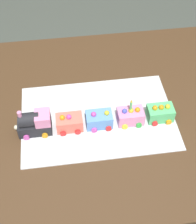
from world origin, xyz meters
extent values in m
plane|color=#474C44|center=(0.00, 0.00, 0.00)|extent=(8.00, 8.00, 0.00)
cube|color=#4C331E|center=(0.00, 0.00, 0.72)|extent=(1.40, 1.00, 0.03)
cube|color=#4C331E|center=(0.64, 0.44, 0.35)|extent=(0.07, 0.07, 0.71)
cube|color=silver|center=(0.00, -0.04, 0.74)|extent=(0.60, 0.40, 0.00)
cube|color=#232328|center=(-0.24, -0.07, 0.77)|extent=(0.12, 0.06, 0.05)
cylinder|color=#232328|center=(-0.26, -0.07, 0.81)|extent=(0.07, 0.05, 0.05)
cube|color=pink|center=(-0.21, -0.07, 0.82)|extent=(0.06, 0.06, 0.04)
cylinder|color=pink|center=(-0.29, -0.07, 0.84)|extent=(0.02, 0.02, 0.03)
sphere|color=#F4EFCC|center=(-0.31, -0.07, 0.78)|extent=(0.02, 0.02, 0.02)
cylinder|color=#D84CB2|center=(-0.28, -0.11, 0.76)|extent=(0.02, 0.01, 0.02)
cylinder|color=orange|center=(-0.21, -0.11, 0.76)|extent=(0.02, 0.01, 0.02)
cylinder|color=green|center=(-0.28, -0.04, 0.76)|extent=(0.02, 0.01, 0.02)
cylinder|color=yellow|center=(-0.21, -0.04, 0.76)|extent=(0.02, 0.01, 0.02)
cube|color=#F27260|center=(-0.11, -0.07, 0.77)|extent=(0.10, 0.06, 0.06)
cylinder|color=red|center=(-0.14, -0.11, 0.76)|extent=(0.02, 0.01, 0.02)
cylinder|color=red|center=(-0.09, -0.11, 0.76)|extent=(0.02, 0.01, 0.02)
cylinder|color=red|center=(-0.14, -0.04, 0.76)|extent=(0.02, 0.01, 0.02)
cylinder|color=yellow|center=(-0.09, -0.04, 0.76)|extent=(0.02, 0.01, 0.02)
sphere|color=#D84CB2|center=(-0.11, -0.07, 0.81)|extent=(0.02, 0.02, 0.02)
sphere|color=orange|center=(-0.14, -0.07, 0.81)|extent=(0.02, 0.02, 0.02)
cube|color=#669EEA|center=(0.00, -0.07, 0.77)|extent=(0.10, 0.06, 0.06)
cylinder|color=#D84CB2|center=(-0.02, -0.11, 0.76)|extent=(0.02, 0.01, 0.02)
cylinder|color=red|center=(0.03, -0.11, 0.76)|extent=(0.02, 0.01, 0.02)
cylinder|color=green|center=(-0.02, -0.04, 0.76)|extent=(0.02, 0.01, 0.02)
cylinder|color=#4C59D8|center=(0.03, -0.04, 0.76)|extent=(0.02, 0.01, 0.02)
sphere|color=#D84CB2|center=(-0.02, -0.07, 0.81)|extent=(0.02, 0.02, 0.02)
sphere|color=yellow|center=(0.03, -0.07, 0.81)|extent=(0.02, 0.02, 0.02)
cube|color=pink|center=(0.12, -0.07, 0.77)|extent=(0.10, 0.06, 0.06)
cylinder|color=yellow|center=(0.09, -0.11, 0.76)|extent=(0.02, 0.01, 0.02)
cylinder|color=green|center=(0.15, -0.11, 0.76)|extent=(0.02, 0.01, 0.02)
cylinder|color=#D84CB2|center=(0.09, -0.04, 0.76)|extent=(0.02, 0.01, 0.02)
cylinder|color=#4C59D8|center=(0.15, -0.04, 0.76)|extent=(0.02, 0.01, 0.02)
sphere|color=yellow|center=(0.12, -0.07, 0.81)|extent=(0.02, 0.02, 0.02)
sphere|color=#4C59D8|center=(0.10, -0.07, 0.81)|extent=(0.02, 0.02, 0.02)
sphere|color=orange|center=(0.15, -0.07, 0.81)|extent=(0.02, 0.02, 0.02)
cube|color=#59CC7A|center=(0.24, -0.07, 0.77)|extent=(0.10, 0.06, 0.06)
cylinder|color=red|center=(0.21, -0.11, 0.76)|extent=(0.02, 0.01, 0.02)
cylinder|color=orange|center=(0.27, -0.11, 0.76)|extent=(0.02, 0.01, 0.02)
cylinder|color=yellow|center=(0.21, -0.04, 0.76)|extent=(0.02, 0.01, 0.02)
cylinder|color=yellow|center=(0.27, -0.04, 0.76)|extent=(0.02, 0.01, 0.02)
sphere|color=yellow|center=(0.27, -0.07, 0.81)|extent=(0.02, 0.02, 0.02)
sphere|color=orange|center=(0.24, -0.07, 0.81)|extent=(0.02, 0.02, 0.02)
sphere|color=orange|center=(0.22, -0.07, 0.81)|extent=(0.02, 0.02, 0.02)
cylinder|color=#66D872|center=(0.12, -0.07, 0.83)|extent=(0.01, 0.01, 0.04)
cone|color=yellow|center=(0.12, -0.07, 0.86)|extent=(0.01, 0.01, 0.01)
camera|label=1|loc=(-0.11, -0.86, 1.75)|focal=52.93mm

